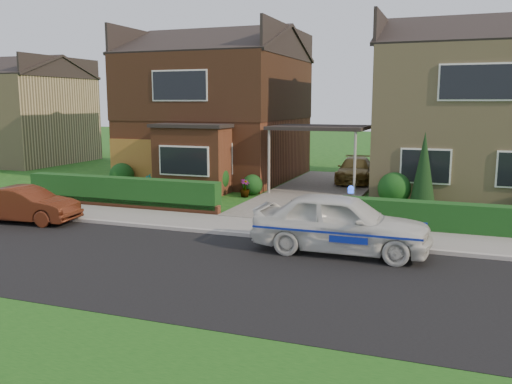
% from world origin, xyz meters
% --- Properties ---
extents(ground, '(120.00, 120.00, 0.00)m').
position_xyz_m(ground, '(0.00, 0.00, 0.00)').
color(ground, '#144612').
rests_on(ground, ground).
extents(road, '(60.00, 6.00, 0.02)m').
position_xyz_m(road, '(0.00, 0.00, 0.00)').
color(road, black).
rests_on(road, ground).
extents(kerb, '(60.00, 0.16, 0.12)m').
position_xyz_m(kerb, '(0.00, 3.05, 0.06)').
color(kerb, '#9E9993').
rests_on(kerb, ground).
extents(sidewalk, '(60.00, 2.00, 0.10)m').
position_xyz_m(sidewalk, '(0.00, 4.10, 0.05)').
color(sidewalk, slate).
rests_on(sidewalk, ground).
extents(grass_verge, '(60.00, 4.00, 0.01)m').
position_xyz_m(grass_verge, '(0.00, -5.00, 0.00)').
color(grass_verge, '#144612').
rests_on(grass_verge, ground).
extents(driveway, '(3.80, 12.00, 0.12)m').
position_xyz_m(driveway, '(0.00, 11.00, 0.06)').
color(driveway, '#666059').
rests_on(driveway, ground).
extents(house_left, '(7.50, 9.53, 7.25)m').
position_xyz_m(house_left, '(-5.78, 13.90, 3.81)').
color(house_left, brown).
rests_on(house_left, ground).
extents(house_right, '(7.50, 8.06, 7.25)m').
position_xyz_m(house_right, '(5.80, 13.99, 3.66)').
color(house_right, tan).
rests_on(house_right, ground).
extents(carport_link, '(3.80, 3.00, 2.77)m').
position_xyz_m(carport_link, '(0.00, 10.95, 2.66)').
color(carport_link, black).
rests_on(carport_link, ground).
extents(garage_door, '(2.20, 0.10, 2.10)m').
position_xyz_m(garage_door, '(-8.25, 9.96, 1.05)').
color(garage_door, brown).
rests_on(garage_door, ground).
extents(dwarf_wall, '(7.70, 0.25, 0.36)m').
position_xyz_m(dwarf_wall, '(-5.80, 5.30, 0.18)').
color(dwarf_wall, brown).
rests_on(dwarf_wall, ground).
extents(hedge_left, '(7.50, 0.55, 0.90)m').
position_xyz_m(hedge_left, '(-5.80, 5.45, 0.00)').
color(hedge_left, '#123A15').
rests_on(hedge_left, ground).
extents(hedge_right, '(7.50, 0.55, 0.80)m').
position_xyz_m(hedge_right, '(5.80, 5.35, 0.00)').
color(hedge_right, '#123A15').
rests_on(hedge_right, ground).
extents(shrub_left_far, '(1.08, 1.08, 1.08)m').
position_xyz_m(shrub_left_far, '(-8.50, 9.50, 0.54)').
color(shrub_left_far, '#123A15').
rests_on(shrub_left_far, ground).
extents(shrub_left_mid, '(1.32, 1.32, 1.32)m').
position_xyz_m(shrub_left_mid, '(-4.00, 9.30, 0.66)').
color(shrub_left_mid, '#123A15').
rests_on(shrub_left_mid, ground).
extents(shrub_left_near, '(0.84, 0.84, 0.84)m').
position_xyz_m(shrub_left_near, '(-2.40, 9.60, 0.42)').
color(shrub_left_near, '#123A15').
rests_on(shrub_left_near, ground).
extents(shrub_right_near, '(1.20, 1.20, 1.20)m').
position_xyz_m(shrub_right_near, '(3.20, 9.40, 0.60)').
color(shrub_right_near, '#123A15').
rests_on(shrub_right_near, ground).
extents(conifer_a, '(0.90, 0.90, 2.60)m').
position_xyz_m(conifer_a, '(4.20, 9.20, 1.30)').
color(conifer_a, black).
rests_on(conifer_a, ground).
extents(neighbour_left, '(6.50, 7.00, 5.20)m').
position_xyz_m(neighbour_left, '(-20.00, 16.00, 2.60)').
color(neighbour_left, tan).
rests_on(neighbour_left, ground).
extents(police_car, '(4.03, 4.39, 1.66)m').
position_xyz_m(police_car, '(2.64, 2.40, 0.75)').
color(police_car, silver).
rests_on(police_car, ground).
extents(driveway_car, '(1.79, 3.86, 1.09)m').
position_xyz_m(driveway_car, '(1.00, 13.91, 0.67)').
color(driveway_car, brown).
rests_on(driveway_car, driveway).
extents(street_car, '(1.53, 3.48, 1.11)m').
position_xyz_m(street_car, '(-7.25, 2.40, 0.56)').
color(street_car, '#4F2011').
rests_on(street_car, ground).
extents(potted_plant_a, '(0.43, 0.36, 0.70)m').
position_xyz_m(potted_plant_a, '(-6.86, 9.00, 0.35)').
color(potted_plant_a, gray).
rests_on(potted_plant_a, ground).
extents(potted_plant_b, '(0.49, 0.47, 0.69)m').
position_xyz_m(potted_plant_b, '(-5.53, 7.25, 0.35)').
color(potted_plant_b, gray).
rests_on(potted_plant_b, ground).
extents(potted_plant_c, '(0.54, 0.54, 0.70)m').
position_xyz_m(potted_plant_c, '(-2.50, 9.00, 0.35)').
color(potted_plant_c, gray).
rests_on(potted_plant_c, ground).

